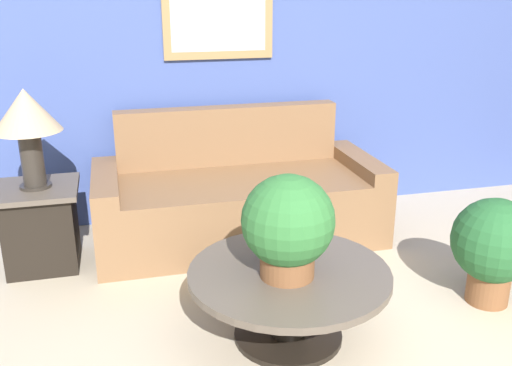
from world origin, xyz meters
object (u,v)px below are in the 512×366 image
Objects in this scene: table_lamp at (27,117)px; potted_plant_on_table at (288,225)px; coffee_table at (289,289)px; potted_plant_floor at (494,245)px; side_table at (41,226)px; couch_main at (238,199)px.

table_lamp reaches higher than potted_plant_on_table.
potted_plant_floor is at bearing 2.60° from coffee_table.
coffee_table is 0.40m from potted_plant_on_table.
side_table is at bearing 137.76° from coffee_table.
table_lamp is 2.99m from potted_plant_floor.
potted_plant_floor is (1.27, -1.32, 0.07)m from couch_main.
potted_plant_floor is at bearing -46.11° from couch_main.
coffee_table is 1.65× the size of table_lamp.
coffee_table is at bearing -91.14° from couch_main.
potted_plant_on_table is at bearing -92.23° from couch_main.
potted_plant_floor is (2.67, -1.19, 0.09)m from side_table.
potted_plant_on_table reaches higher than potted_plant_floor.
side_table reaches higher than coffee_table.
table_lamp reaches higher than coffee_table.
table_lamp is at bearing -174.75° from couch_main.
couch_main reaches higher than side_table.
potted_plant_on_table is (1.34, -1.29, 0.41)m from side_table.
potted_plant_floor is (1.29, 0.06, 0.08)m from coffee_table.
couch_main reaches higher than potted_plant_floor.
potted_plant_floor reaches higher than side_table.
side_table is 1.04× the size of potted_plant_on_table.
table_lamp is at bearing 155.99° from potted_plant_floor.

